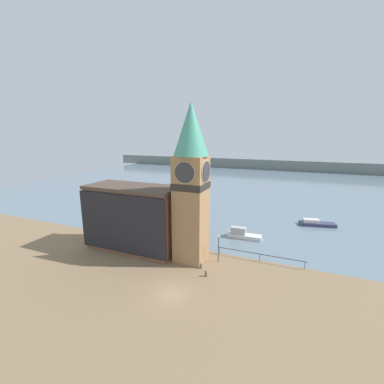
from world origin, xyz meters
The scene contains 11 objects.
ground_plane centered at (0.00, 0.00, 0.00)m, with size 160.00×160.00×0.00m, color #846B4C.
water centered at (0.00, 71.65, 0.00)m, with size 160.00×120.00×0.00m.
far_shoreline centered at (0.00, 111.65, 2.50)m, with size 180.00×3.00×5.00m.
pier_railing centered at (7.99, 11.40, 0.96)m, with size 12.19×0.08×1.09m.
clock_tower centered at (-1.10, 8.32, 11.39)m, with size 4.61×4.61×21.45m.
pier_building centered at (-10.68, 8.33, 4.96)m, with size 14.31×6.25×9.87m.
boat_near centered at (4.04, 18.73, 0.65)m, with size 5.77×1.93×1.83m.
boat_far centered at (16.03, 30.33, 0.45)m, with size 6.84×3.26×1.24m.
mooring_bollard_near centered at (1.13, 6.38, 0.40)m, with size 0.26×0.26×0.74m.
mooring_bollard_far centered at (2.39, 4.77, 0.44)m, with size 0.29×0.29×0.81m.
lamp_post centered at (2.73, 8.90, 2.78)m, with size 0.32×0.32×3.98m.
Camera 1 is at (11.86, -22.66, 17.30)m, focal length 24.00 mm.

